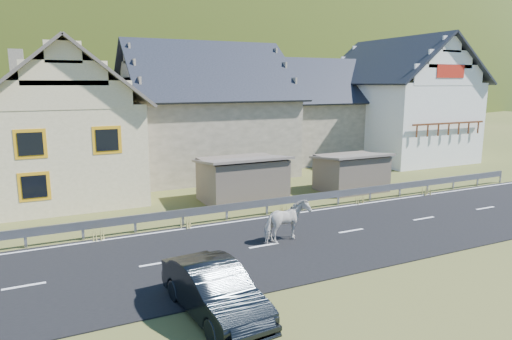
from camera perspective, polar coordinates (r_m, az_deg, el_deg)
ground at (r=19.26m, az=11.78°, el=-7.57°), size 160.00×160.00×0.00m
road at (r=19.25m, az=11.79°, el=-7.52°), size 60.00×7.00×0.04m
lane_markings at (r=19.24m, az=11.79°, el=-7.45°), size 60.00×6.60×0.01m
guardrail at (r=22.01m, az=6.04°, el=-3.54°), size 28.10×0.09×0.75m
shed_left at (r=23.41m, az=-1.74°, el=-1.26°), size 4.30×3.30×2.40m
shed_right at (r=26.28m, az=11.80°, el=-0.38°), size 3.80×2.90×2.20m
house_cream at (r=26.53m, az=-23.01°, el=6.42°), size 7.80×9.80×8.30m
house_stone_a at (r=31.20m, az=-6.45°, el=8.25°), size 10.80×9.80×8.90m
house_stone_b at (r=37.43m, az=7.27°, el=8.04°), size 9.80×8.80×8.10m
house_white at (r=38.70m, az=17.35°, el=8.96°), size 8.80×10.80×9.70m
mountain at (r=196.85m, az=-20.60°, el=2.55°), size 440.00×280.00×260.00m
horse at (r=17.47m, az=3.87°, el=-6.43°), size 1.23×2.00×1.57m
car at (r=12.32m, az=-5.20°, el=-14.77°), size 1.84×4.30×1.38m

